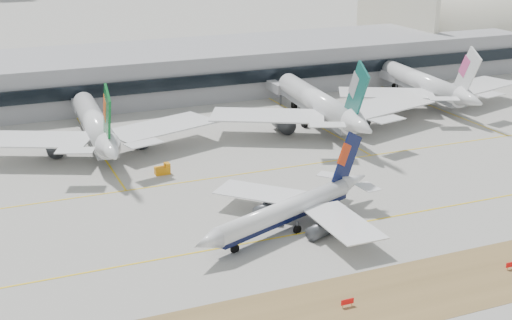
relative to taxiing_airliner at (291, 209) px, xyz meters
name	(u,v)px	position (x,y,z in m)	size (l,w,h in m)	color
ground	(296,222)	(2.17, 1.83, -3.87)	(3000.00, 3000.00, 0.00)	#98958E
taxiing_airliner	(291,209)	(0.00, 0.00, 0.00)	(45.57, 38.51, 16.06)	white
widebody_eva	(96,127)	(-25.20, 63.78, 2.18)	(63.79, 62.41, 22.75)	white
widebody_cathay	(320,105)	(37.47, 59.69, 2.57)	(67.73, 66.56, 24.24)	white
widebody_china_air	(425,85)	(81.02, 70.45, 2.16)	(63.50, 62.36, 22.71)	white
terminal	(147,73)	(2.17, 116.67, 3.63)	(280.00, 43.10, 15.00)	gray
hangar	(478,52)	(156.73, 136.83, -3.74)	(91.00, 60.00, 60.00)	beige
hold_sign_left	(347,302)	(-4.56, -30.17, -2.99)	(2.20, 0.15, 1.35)	red
hold_sign_right	(511,264)	(27.64, -30.17, -2.99)	(2.20, 0.15, 1.35)	red
gse_b	(163,170)	(-14.61, 38.99, -2.83)	(3.55, 2.00, 2.60)	orange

